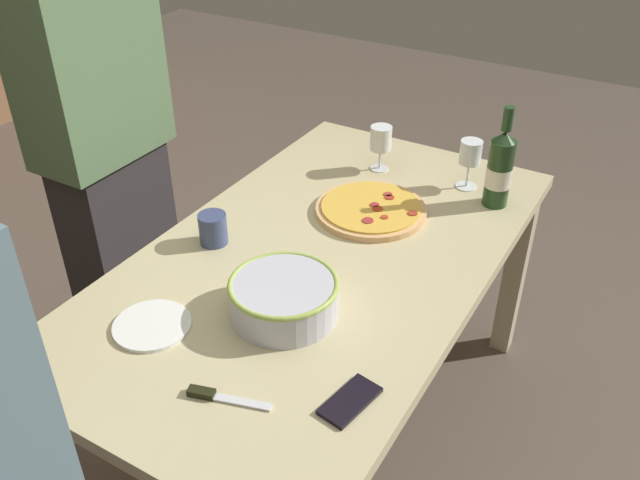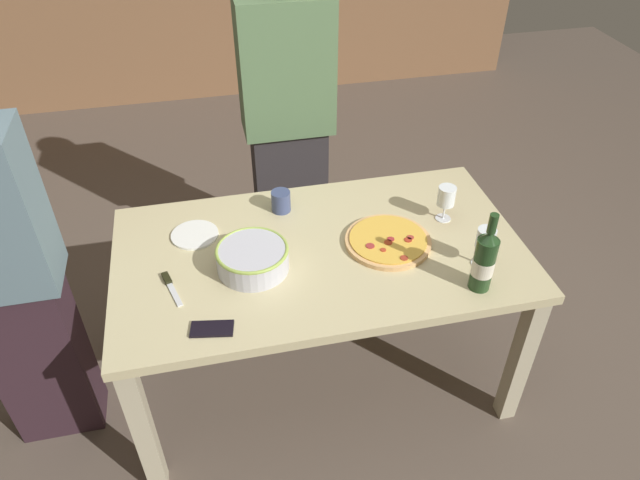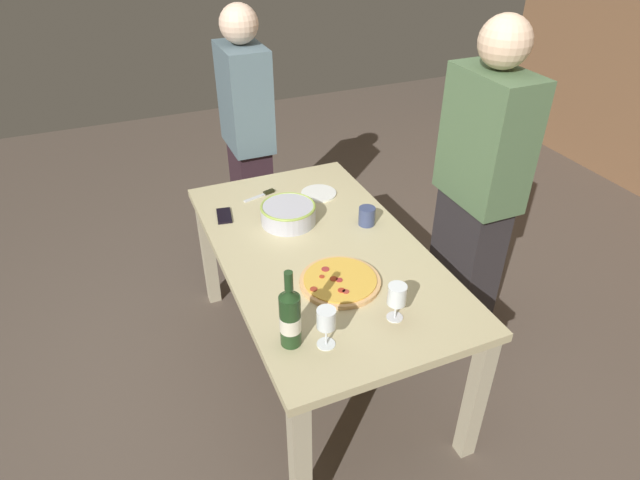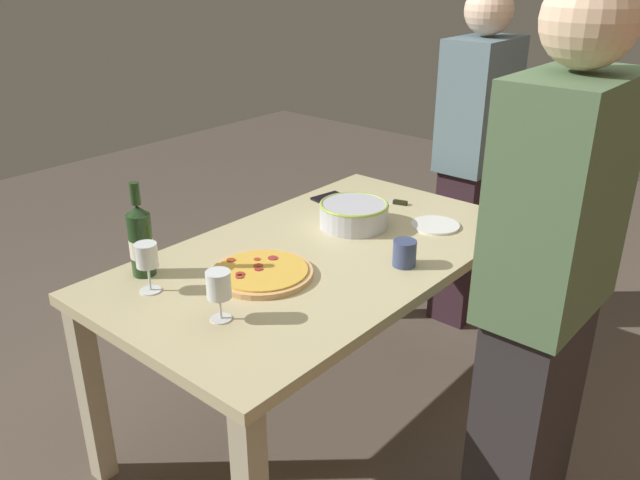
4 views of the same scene
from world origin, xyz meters
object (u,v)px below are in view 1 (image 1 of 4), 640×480
Objects in this scene: wine_glass_by_bottle at (381,141)px; dining_table at (320,280)px; wine_glass_near_pizza at (470,155)px; pizza at (371,209)px; wine_bottle at (500,168)px; cup_amber at (213,229)px; cell_phone at (350,401)px; pizza_knife at (218,396)px; person_host at (104,146)px; serving_bowl at (284,297)px; side_plate at (152,325)px.

dining_table is at bearing -171.30° from wine_glass_by_bottle.
wine_glass_near_pizza is at bearing -84.52° from wine_glass_by_bottle.
wine_glass_by_bottle is (0.28, 0.11, 0.09)m from pizza.
wine_bottle is 1.96× the size of wine_glass_near_pizza.
wine_glass_near_pizza is 1.80× the size of cup_amber.
pizza_knife is at bearing -141.94° from cell_phone.
person_host reaches higher than wine_glass_near_pizza.
serving_bowl reaches higher than cup_amber.
wine_bottle is (0.25, -0.31, 0.11)m from pizza.
wine_glass_by_bottle is at bearing 8.70° from dining_table.
serving_bowl is 0.34m from cell_phone.
dining_table is at bearing 147.19° from wine_bottle.
pizza is 2.19× the size of wine_glass_by_bottle.
person_host is at bearing 124.88° from wine_glass_by_bottle.
pizza reaches higher than cell_phone.
person_host is at bearing 71.67° from serving_bowl.
side_plate is (-0.21, 0.25, -0.05)m from serving_bowl.
pizza is at bearing -16.16° from side_plate.
dining_table is at bearing 159.17° from wine_glass_near_pizza.
wine_glass_near_pizza is 1.14m from side_plate.
side_plate is at bearing 157.88° from dining_table.
cup_amber is 0.48× the size of side_plate.
person_host is (-0.52, 0.75, 0.01)m from wine_glass_by_bottle.
wine_glass_near_pizza is 0.85m from cup_amber.
wine_glass_by_bottle is (0.55, 0.08, 0.20)m from dining_table.
dining_table is 8.64× the size of pizza_knife.
person_host is at bearing 76.61° from cup_amber.
cell_phone is (-0.34, -0.63, -0.04)m from cup_amber.
side_plate is at bearing 69.50° from pizza_knife.
dining_table is 10.23× the size of wine_glass_by_bottle.
wine_bottle is (0.79, -0.28, 0.07)m from serving_bowl.
cup_amber reaches higher than pizza.
cell_phone is 0.28m from pizza_knife.
person_host reaches higher than wine_glass_by_bottle.
wine_glass_near_pizza is at bearing -10.96° from serving_bowl.
wine_bottle is 3.53× the size of cup_amber.
wine_glass_by_bottle is at bearing 36.58° from person_host.
serving_bowl is 1.47× the size of pizza_knife.
side_plate is 0.53m from cell_phone.
serving_bowl is at bearing 169.04° from wine_glass_near_pizza.
serving_bowl is 0.33m from side_plate.
cup_amber is (-0.65, 0.21, -0.06)m from wine_glass_by_bottle.
cell_phone is (-0.72, -0.31, -0.01)m from pizza.
wine_bottle is 1.13m from side_plate.
wine_glass_near_pizza is at bearing -32.74° from pizza.
wine_bottle is 1.27m from person_host.
cup_amber is (-0.10, 0.29, 0.14)m from dining_table.
dining_table is 0.29m from pizza.
wine_glass_by_bottle is 1.70× the size of cup_amber.
person_host reaches higher than pizza_knife.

